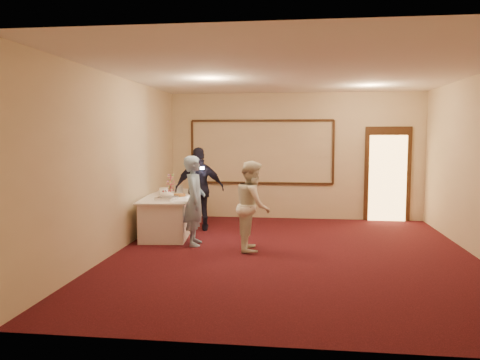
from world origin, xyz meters
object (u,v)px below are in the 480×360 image
object	(u,v)px
pavlova_tray	(167,196)
woman	(253,206)
man	(195,201)
cupcake_stand	(171,184)
buffet_table	(171,214)
plate_stack_a	(164,192)
plate_stack_b	(179,189)
tart	(180,195)
guest	(200,189)

from	to	relation	value
pavlova_tray	woman	xyz separation A→B (m)	(1.70, -0.57, -0.06)
man	woman	bearing A→B (deg)	-110.96
cupcake_stand	woman	xyz separation A→B (m)	(2.04, -2.12, -0.13)
buffet_table	plate_stack_a	bearing A→B (deg)	-158.65
cupcake_stand	man	size ratio (longest dim) A/B	0.24
plate_stack_b	woman	bearing A→B (deg)	-43.42
plate_stack_a	man	bearing A→B (deg)	-48.85
tart	woman	xyz separation A→B (m)	(1.58, -1.08, -0.02)
pavlova_tray	plate_stack_b	distance (m)	1.07
pavlova_tray	tart	world-z (taller)	pavlova_tray
plate_stack_a	man	size ratio (longest dim) A/B	0.11
plate_stack_b	guest	size ratio (longest dim) A/B	0.11
cupcake_stand	plate_stack_a	distance (m)	0.88
woman	pavlova_tray	bearing A→B (deg)	64.85
woman	plate_stack_b	bearing A→B (deg)	40.11
buffet_table	cupcake_stand	bearing A→B (deg)	104.59
plate_stack_a	pavlova_tray	bearing A→B (deg)	-69.24
cupcake_stand	man	distance (m)	2.11
tart	man	distance (m)	0.97
tart	guest	world-z (taller)	guest
man	woman	world-z (taller)	man
plate_stack_b	man	world-z (taller)	man
pavlova_tray	tart	xyz separation A→B (m)	(0.12, 0.51, -0.05)
tart	woman	distance (m)	1.91
plate_stack_b	guest	distance (m)	0.48
buffet_table	cupcake_stand	size ratio (longest dim) A/B	6.46
plate_stack_b	woman	distance (m)	2.40
man	woman	xyz separation A→B (m)	(1.08, -0.25, -0.04)
tart	guest	xyz separation A→B (m)	(0.31, 0.48, 0.08)
plate_stack_b	tart	size ratio (longest dim) A/B	0.72
plate_stack_a	guest	size ratio (longest dim) A/B	0.11
buffet_table	man	world-z (taller)	man
plate_stack_a	plate_stack_b	world-z (taller)	plate_stack_b
pavlova_tray	cupcake_stand	size ratio (longest dim) A/B	1.26
buffet_table	woman	distance (m)	2.27
pavlova_tray	cupcake_stand	world-z (taller)	cupcake_stand
tart	woman	world-z (taller)	woman
buffet_table	man	bearing A→B (deg)	-54.47
pavlova_tray	man	world-z (taller)	man
man	guest	distance (m)	1.33
cupcake_stand	woman	distance (m)	2.94
pavlova_tray	tart	bearing A→B (deg)	76.39
plate_stack_b	woman	world-z (taller)	woman
plate_stack_b	man	bearing A→B (deg)	-64.84
plate_stack_a	woman	xyz separation A→B (m)	(1.95, -1.24, -0.07)
woman	buffet_table	bearing A→B (deg)	48.32
tart	plate_stack_a	bearing A→B (deg)	157.32
cupcake_stand	tart	world-z (taller)	cupcake_stand
plate_stack_a	tart	distance (m)	0.41
pavlova_tray	guest	bearing A→B (deg)	66.52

